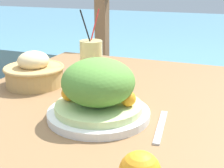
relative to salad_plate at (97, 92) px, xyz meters
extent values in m
cube|color=olive|center=(0.00, 0.15, -0.09)|extent=(0.93, 0.99, 0.04)
cube|color=olive|center=(-0.40, 0.59, -0.46)|extent=(0.06, 0.06, 0.71)
cube|color=brown|center=(-0.45, 1.09, -0.31)|extent=(0.07, 0.07, 1.01)
cube|color=#568EA8|center=(0.00, 3.59, -0.58)|extent=(12.00, 4.00, 0.46)
cylinder|color=silver|center=(0.00, 0.00, -0.06)|extent=(0.27, 0.27, 0.02)
cylinder|color=#C6DB8E|center=(0.00, 0.00, -0.04)|extent=(0.23, 0.23, 0.02)
ellipsoid|color=#568E38|center=(0.00, 0.00, 0.03)|extent=(0.19, 0.19, 0.12)
sphere|color=orange|center=(0.08, 0.01, -0.01)|extent=(0.04, 0.04, 0.04)
sphere|color=orange|center=(-0.08, -0.01, -0.01)|extent=(0.04, 0.04, 0.04)
cylinder|color=#DBCC7F|center=(-0.15, 0.30, 0.00)|extent=(0.08, 0.08, 0.14)
cylinder|color=red|center=(-0.16, 0.31, 0.07)|extent=(0.06, 0.03, 0.21)
cylinder|color=black|center=(-0.15, 0.28, 0.07)|extent=(0.07, 0.01, 0.21)
cylinder|color=tan|center=(-0.30, 0.16, -0.04)|extent=(0.19, 0.19, 0.07)
torus|color=tan|center=(-0.30, 0.16, -0.01)|extent=(0.20, 0.20, 0.01)
ellipsoid|color=beige|center=(-0.30, 0.16, 0.02)|extent=(0.10, 0.10, 0.06)
cube|color=silver|center=(0.17, 0.00, -0.07)|extent=(0.04, 0.18, 0.00)
sphere|color=orange|center=(-0.04, 0.25, -0.03)|extent=(0.07, 0.07, 0.07)
camera|label=1|loc=(0.31, -0.68, 0.28)|focal=50.00mm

